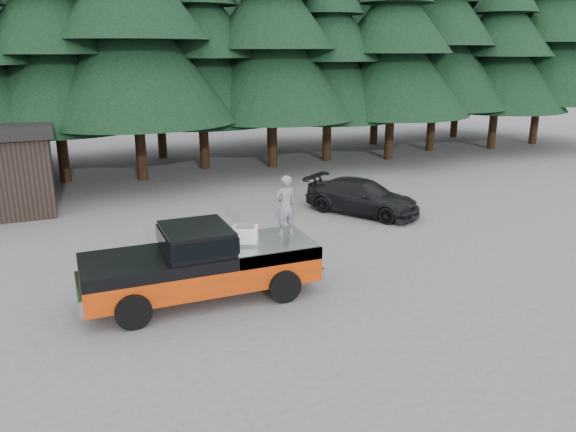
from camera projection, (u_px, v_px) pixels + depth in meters
name	position (u px, v px, depth m)	size (l,w,h in m)	color
ground	(265.00, 288.00, 15.00)	(120.00, 120.00, 0.00)	#4C4C4E
pickup_truck	(202.00, 274.00, 14.20)	(6.00, 2.04, 1.33)	#CA3304
truck_cab	(196.00, 238.00, 13.89)	(1.66, 1.90, 0.59)	black
air_compressor	(245.00, 236.00, 14.35)	(0.62, 0.51, 0.43)	silver
man_on_bed	(285.00, 205.00, 14.89)	(0.59, 0.39, 1.63)	slate
parked_car	(362.00, 197.00, 21.64)	(1.84, 4.53, 1.31)	black
treeline	(152.00, 16.00, 28.17)	(60.15, 16.05, 17.50)	black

